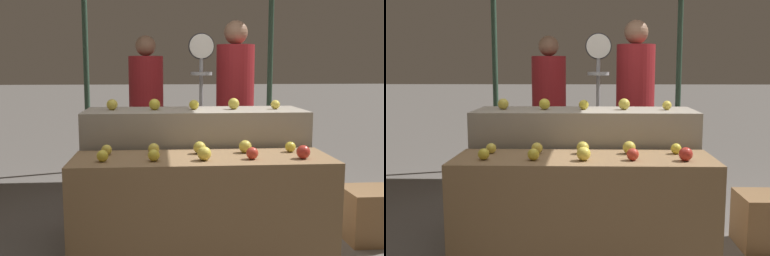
# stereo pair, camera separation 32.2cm
# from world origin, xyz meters

# --- Properties ---
(display_counter_front) EXTENTS (1.71, 0.55, 0.79)m
(display_counter_front) POSITION_xyz_m (0.00, 0.00, 0.39)
(display_counter_front) COLOR olive
(display_counter_front) RESTS_ON ground_plane
(display_counter_back) EXTENTS (1.71, 0.55, 1.04)m
(display_counter_back) POSITION_xyz_m (0.00, 0.60, 0.52)
(display_counter_back) COLOR gray
(display_counter_back) RESTS_ON ground_plane
(apple_front_0) EXTENTS (0.07, 0.07, 0.07)m
(apple_front_0) POSITION_xyz_m (-0.64, -0.11, 0.82)
(apple_front_0) COLOR gold
(apple_front_0) RESTS_ON display_counter_front
(apple_front_1) EXTENTS (0.08, 0.08, 0.08)m
(apple_front_1) POSITION_xyz_m (-0.32, -0.11, 0.82)
(apple_front_1) COLOR gold
(apple_front_1) RESTS_ON display_counter_front
(apple_front_2) EXTENTS (0.09, 0.09, 0.09)m
(apple_front_2) POSITION_xyz_m (0.00, -0.12, 0.83)
(apple_front_2) COLOR yellow
(apple_front_2) RESTS_ON display_counter_front
(apple_front_3) EXTENTS (0.08, 0.08, 0.08)m
(apple_front_3) POSITION_xyz_m (0.31, -0.10, 0.83)
(apple_front_3) COLOR red
(apple_front_3) RESTS_ON display_counter_front
(apple_front_4) EXTENTS (0.09, 0.09, 0.09)m
(apple_front_4) POSITION_xyz_m (0.64, -0.11, 0.83)
(apple_front_4) COLOR #B72D23
(apple_front_4) RESTS_ON display_counter_front
(apple_front_5) EXTENTS (0.07, 0.07, 0.07)m
(apple_front_5) POSITION_xyz_m (-0.63, 0.10, 0.82)
(apple_front_5) COLOR yellow
(apple_front_5) RESTS_ON display_counter_front
(apple_front_6) EXTENTS (0.08, 0.08, 0.08)m
(apple_front_6) POSITION_xyz_m (-0.32, 0.10, 0.83)
(apple_front_6) COLOR yellow
(apple_front_6) RESTS_ON display_counter_front
(apple_front_7) EXTENTS (0.08, 0.08, 0.08)m
(apple_front_7) POSITION_xyz_m (-0.01, 0.11, 0.83)
(apple_front_7) COLOR gold
(apple_front_7) RESTS_ON display_counter_front
(apple_front_8) EXTENTS (0.09, 0.09, 0.09)m
(apple_front_8) POSITION_xyz_m (0.31, 0.11, 0.83)
(apple_front_8) COLOR gold
(apple_front_8) RESTS_ON display_counter_front
(apple_front_9) EXTENTS (0.07, 0.07, 0.07)m
(apple_front_9) POSITION_xyz_m (0.62, 0.12, 0.82)
(apple_front_9) COLOR gold
(apple_front_9) RESTS_ON display_counter_front
(apple_back_0) EXTENTS (0.09, 0.09, 0.09)m
(apple_back_0) POSITION_xyz_m (-0.64, 0.61, 1.08)
(apple_back_0) COLOR gold
(apple_back_0) RESTS_ON display_counter_back
(apple_back_1) EXTENTS (0.09, 0.09, 0.09)m
(apple_back_1) POSITION_xyz_m (-0.31, 0.59, 1.08)
(apple_back_1) COLOR gold
(apple_back_1) RESTS_ON display_counter_back
(apple_back_2) EXTENTS (0.08, 0.08, 0.08)m
(apple_back_2) POSITION_xyz_m (-0.01, 0.59, 1.08)
(apple_back_2) COLOR gold
(apple_back_2) RESTS_ON display_counter_back
(apple_back_3) EXTENTS (0.09, 0.09, 0.09)m
(apple_back_3) POSITION_xyz_m (0.31, 0.60, 1.08)
(apple_back_3) COLOR gold
(apple_back_3) RESTS_ON display_counter_back
(apple_back_4) EXTENTS (0.07, 0.07, 0.07)m
(apple_back_4) POSITION_xyz_m (0.64, 0.59, 1.08)
(apple_back_4) COLOR yellow
(apple_back_4) RESTS_ON display_counter_back
(produce_scale) EXTENTS (0.24, 0.20, 1.68)m
(produce_scale) POSITION_xyz_m (0.12, 1.30, 1.20)
(produce_scale) COLOR #99999E
(produce_scale) RESTS_ON ground_plane
(person_vendor_at_scale) EXTENTS (0.52, 0.52, 1.83)m
(person_vendor_at_scale) POSITION_xyz_m (0.50, 1.66, 1.06)
(person_vendor_at_scale) COLOR #2D2D38
(person_vendor_at_scale) RESTS_ON ground_plane
(person_customer_left) EXTENTS (0.41, 0.41, 1.71)m
(person_customer_left) POSITION_xyz_m (-0.42, 2.14, 0.98)
(person_customer_left) COLOR #2D2D38
(person_customer_left) RESTS_ON ground_plane
(wooden_crate_side) EXTENTS (0.41, 0.41, 0.41)m
(wooden_crate_side) POSITION_xyz_m (1.39, 0.44, 0.21)
(wooden_crate_side) COLOR olive
(wooden_crate_side) RESTS_ON ground_plane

